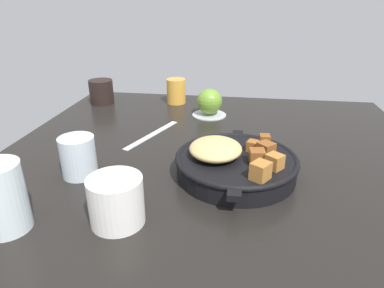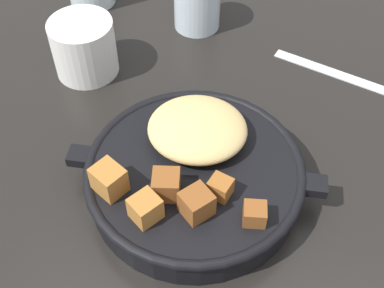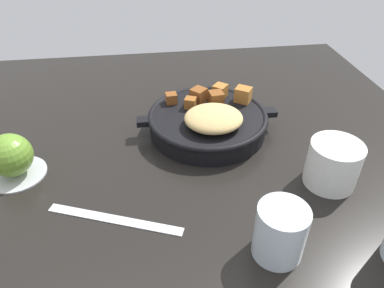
{
  "view_description": "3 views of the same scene",
  "coord_description": "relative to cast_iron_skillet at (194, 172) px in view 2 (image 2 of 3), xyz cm",
  "views": [
    {
      "loc": [
        -65.96,
        -4.96,
        33.78
      ],
      "look_at": [
        0.86,
        4.83,
        3.73
      ],
      "focal_mm": 31.72,
      "sensor_mm": 36.0,
      "label": 1
    },
    {
      "loc": [
        0.04,
        -38.57,
        47.78
      ],
      "look_at": [
        -5.78,
        -1.5,
        3.93
      ],
      "focal_mm": 47.25,
      "sensor_mm": 36.0,
      "label": 2
    },
    {
      "loc": [
        6.69,
        55.9,
        41.96
      ],
      "look_at": [
        -0.31,
        5.28,
        4.57
      ],
      "focal_mm": 33.3,
      "sensor_mm": 36.0,
      "label": 3
    }
  ],
  "objects": [
    {
      "name": "ground_plane",
      "position": [
        5.07,
        4.66,
        -4.16
      ],
      "size": [
        104.33,
        99.41,
        2.4
      ],
      "primitive_type": "cube",
      "color": "black"
    },
    {
      "name": "cast_iron_skillet",
      "position": [
        0.0,
        0.0,
        0.0
      ],
      "size": [
        28.83,
        24.5,
        7.45
      ],
      "color": "black",
      "rests_on": "ground_plane"
    },
    {
      "name": "butter_knife",
      "position": [
        18.5,
        21.81,
        -2.78
      ],
      "size": [
        21.02,
        9.46,
        0.36
      ],
      "primitive_type": "cube",
      "rotation": [
        0.0,
        0.0,
        -0.37
      ],
      "color": "silver",
      "rests_on": "ground_plane"
    },
    {
      "name": "water_glass_short",
      "position": [
        -4.32,
        30.85,
        1.16
      ],
      "size": [
        7.0,
        7.0,
        8.24
      ],
      "primitive_type": "cylinder",
      "color": "silver",
      "rests_on": "ground_plane"
    },
    {
      "name": "ceramic_mug_white",
      "position": [
        -18.04,
        18.03,
        1.01
      ],
      "size": [
        8.74,
        8.74,
        7.93
      ],
      "primitive_type": "cylinder",
      "color": "silver",
      "rests_on": "ground_plane"
    }
  ]
}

